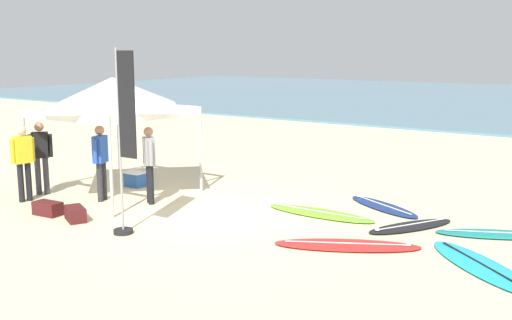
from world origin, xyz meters
name	(u,v)px	position (x,y,z in m)	size (l,w,h in m)	color
ground_plane	(216,214)	(0.00, 0.00, 0.00)	(80.00, 80.00, 0.00)	beige
canopy_tent	(113,93)	(-3.00, 0.04, 2.39)	(2.93, 2.93, 2.75)	#B7B7BC
surfboard_black	(410,226)	(3.67, 1.35, 0.04)	(1.40, 1.98, 0.19)	black
surfboard_red	(348,245)	(3.18, -0.36, 0.04)	(2.54, 1.81, 0.19)	red
surfboard_navy	(383,206)	(2.65, 2.45, 0.04)	(2.11, 1.48, 0.19)	navy
surfboard_teal	(496,234)	(5.14, 1.76, 0.04)	(2.17, 1.45, 0.19)	#19847F
surfboard_cyan	(482,266)	(5.36, -0.11, 0.04)	(2.36, 2.18, 0.19)	#23B2CC
surfboard_lime	(320,213)	(1.78, 1.20, 0.04)	(2.43, 0.66, 0.19)	#7AD12D
person_grey	(149,160)	(-1.77, -0.11, 0.99)	(0.47, 0.39, 1.71)	black
person_blue	(101,158)	(-2.84, -0.54, 0.99)	(0.33, 0.52, 1.71)	#2D2D33
person_yellow	(23,158)	(-4.22, -1.57, 0.99)	(0.28, 0.54, 1.71)	black
person_black	(41,153)	(-4.47, -0.93, 0.99)	(0.41, 0.43, 1.71)	#383842
banner_flag	(124,151)	(-0.49, -2.01, 1.57)	(0.60, 0.36, 3.40)	#99999E
gear_bag_near_tent	(48,208)	(-2.83, -2.01, 0.14)	(0.60, 0.32, 0.28)	#4C1919
gear_bag_by_pole	(75,214)	(-2.03, -1.96, 0.14)	(0.60, 0.32, 0.28)	#4C1919
cooler_box	(135,179)	(-3.27, 0.89, 0.20)	(0.50, 0.36, 0.39)	#2D60B7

